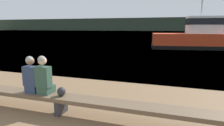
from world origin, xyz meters
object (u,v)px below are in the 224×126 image
(shopping_bag, at_px, (61,92))
(tugboat_red, at_px, (199,38))
(person_right, at_px, (44,77))
(person_left, at_px, (32,77))
(bench_main, at_px, (61,99))

(shopping_bag, distance_m, tugboat_red, 18.87)
(tugboat_red, bearing_deg, person_right, 154.73)
(person_left, height_order, tugboat_red, tugboat_red)
(bench_main, distance_m, tugboat_red, 18.87)
(person_left, relative_size, shopping_bag, 4.26)
(bench_main, distance_m, shopping_bag, 0.19)
(bench_main, bearing_deg, tugboat_red, 75.59)
(person_right, height_order, shopping_bag, person_right)
(person_left, relative_size, person_right, 0.97)
(person_right, bearing_deg, tugboat_red, 74.19)
(shopping_bag, bearing_deg, person_right, 178.77)
(bench_main, relative_size, tugboat_red, 0.85)
(bench_main, bearing_deg, person_right, 179.37)
(bench_main, distance_m, person_right, 0.71)
(person_left, xyz_separation_m, shopping_bag, (0.88, -0.01, -0.31))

